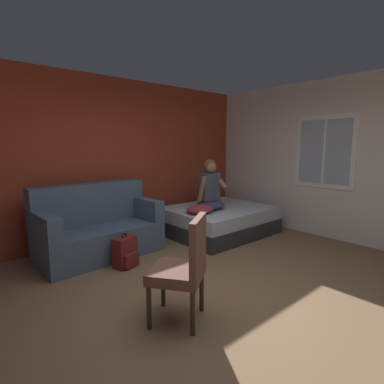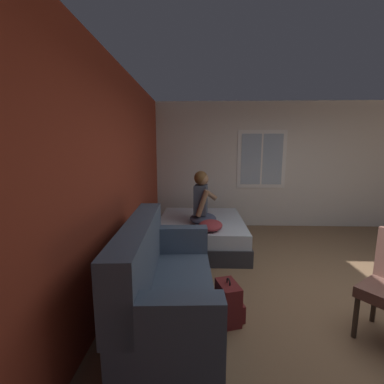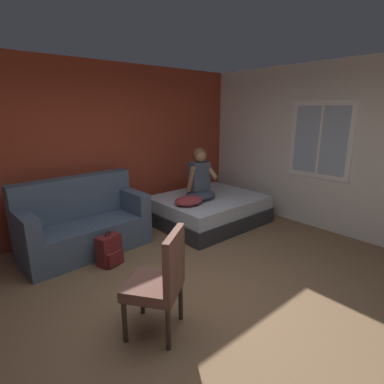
# 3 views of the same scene
# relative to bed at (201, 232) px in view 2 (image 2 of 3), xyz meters

# --- Properties ---
(ground_plane) EXTENTS (40.00, 40.00, 0.00)m
(ground_plane) POSITION_rel_bed_xyz_m (-1.80, -1.70, -0.24)
(ground_plane) COLOR brown
(wall_back_accent) EXTENTS (11.06, 0.16, 2.70)m
(wall_back_accent) POSITION_rel_bed_xyz_m (-1.80, 1.06, 1.11)
(wall_back_accent) COLOR #993823
(wall_back_accent) RESTS_ON ground
(wall_side_with_window) EXTENTS (0.19, 6.76, 2.70)m
(wall_side_with_window) POSITION_rel_bed_xyz_m (1.31, -1.70, 1.12)
(wall_side_with_window) COLOR silver
(wall_side_with_window) RESTS_ON ground
(bed) EXTENTS (1.82, 1.50, 0.48)m
(bed) POSITION_rel_bed_xyz_m (0.00, 0.00, 0.00)
(bed) COLOR #2D2D33
(bed) RESTS_ON ground
(couch) EXTENTS (1.74, 0.91, 1.04)m
(couch) POSITION_rel_bed_xyz_m (-2.12, 0.37, 0.16)
(couch) COLOR #47566B
(couch) RESTS_ON ground
(person_seated) EXTENTS (0.57, 0.50, 0.88)m
(person_seated) POSITION_rel_bed_xyz_m (-0.23, -0.01, 0.60)
(person_seated) COLOR #383D51
(person_seated) RESTS_ON bed
(backpack) EXTENTS (0.34, 0.30, 0.46)m
(backpack) POSITION_rel_bed_xyz_m (-2.05, -0.27, -0.04)
(backpack) COLOR maroon
(backpack) RESTS_ON ground
(throw_pillow) EXTENTS (0.54, 0.44, 0.14)m
(throw_pillow) POSITION_rel_bed_xyz_m (-0.59, -0.15, 0.31)
(throw_pillow) COLOR #993338
(throw_pillow) RESTS_ON bed
(cell_phone) EXTENTS (0.16, 0.13, 0.01)m
(cell_phone) POSITION_rel_bed_xyz_m (-0.57, -0.22, 0.25)
(cell_phone) COLOR black
(cell_phone) RESTS_ON bed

